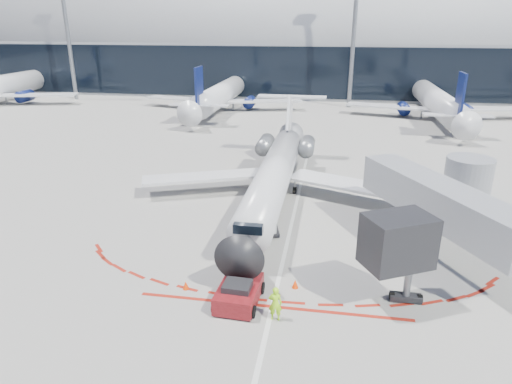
% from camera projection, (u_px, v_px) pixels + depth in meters
% --- Properties ---
extents(ground, '(260.00, 260.00, 0.00)m').
position_uv_depth(ground, '(293.00, 217.00, 33.81)').
color(ground, slate).
rests_on(ground, ground).
extents(apron_centerline, '(0.25, 40.00, 0.01)m').
position_uv_depth(apron_centerline, '(295.00, 207.00, 35.66)').
color(apron_centerline, silver).
rests_on(apron_centerline, ground).
extents(apron_stop_bar, '(14.00, 0.25, 0.01)m').
position_uv_depth(apron_stop_bar, '(272.00, 307.00, 23.19)').
color(apron_stop_bar, maroon).
rests_on(apron_stop_bar, ground).
extents(terminal_building, '(150.00, 24.15, 24.00)m').
position_uv_depth(terminal_building, '(324.00, 49.00, 90.81)').
color(terminal_building, '#929498').
rests_on(terminal_building, ground).
extents(jet_bridge, '(10.03, 15.20, 4.90)m').
position_uv_depth(jet_bridge, '(447.00, 203.00, 28.44)').
color(jet_bridge, gray).
rests_on(jet_bridge, ground).
extents(light_mast_west, '(0.70, 0.70, 25.00)m').
position_uv_depth(light_mast_west, '(67.00, 28.00, 80.81)').
color(light_mast_west, slate).
rests_on(light_mast_west, ground).
extents(light_mast_centre, '(0.70, 0.70, 25.00)m').
position_uv_depth(light_mast_centre, '(354.00, 29.00, 72.96)').
color(light_mast_centre, slate).
rests_on(light_mast_centre, ground).
extents(regional_jet, '(22.55, 27.80, 6.96)m').
position_uv_depth(regional_jet, '(276.00, 171.00, 36.65)').
color(regional_jet, silver).
rests_on(regional_jet, ground).
extents(pushback_tug, '(2.30, 5.09, 1.31)m').
position_uv_depth(pushback_tug, '(239.00, 293.00, 23.35)').
color(pushback_tug, '#5B0D0F').
rests_on(pushback_tug, ground).
extents(ramp_worker, '(0.68, 0.46, 1.81)m').
position_uv_depth(ramp_worker, '(275.00, 304.00, 21.89)').
color(ramp_worker, '#ABFF1A').
rests_on(ramp_worker, ground).
extents(uld_container, '(2.50, 2.27, 2.01)m').
position_uv_depth(uld_container, '(263.00, 220.00, 30.89)').
color(uld_container, black).
rests_on(uld_container, ground).
extents(safety_cone_left, '(0.34, 0.34, 0.47)m').
position_uv_depth(safety_cone_left, '(186.00, 285.00, 24.65)').
color(safety_cone_left, '#F83B05').
rests_on(safety_cone_left, ground).
extents(safety_cone_right, '(0.36, 0.36, 0.50)m').
position_uv_depth(safety_cone_right, '(295.00, 284.00, 24.75)').
color(safety_cone_right, '#F83B05').
rests_on(safety_cone_right, ground).
extents(bg_airliner_1, '(30.73, 32.54, 9.94)m').
position_uv_depth(bg_airliner_1, '(222.00, 78.00, 74.06)').
color(bg_airliner_1, silver).
rests_on(bg_airliner_1, ground).
extents(bg_airliner_2, '(30.62, 32.43, 9.91)m').
position_uv_depth(bg_airliner_2, '(438.00, 84.00, 67.29)').
color(bg_airliner_2, silver).
rests_on(bg_airliner_2, ground).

